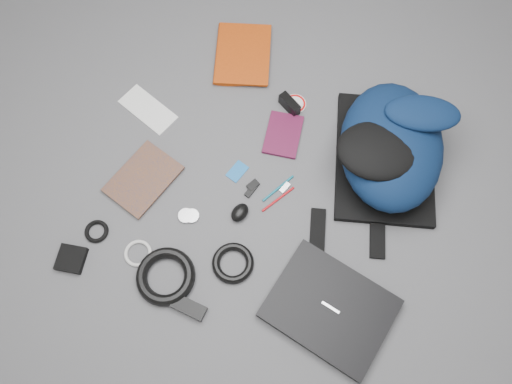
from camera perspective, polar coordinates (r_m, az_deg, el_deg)
The scene contains 24 objects.
ground at distance 1.78m, azimuth 0.00°, elevation -0.23°, with size 4.00×4.00×0.00m, color #4F4F51.
backpack at distance 1.79m, azimuth 15.20°, elevation 5.14°, with size 0.38×0.55×0.23m, color black, non-canonical shape.
laptop at distance 1.67m, azimuth 8.43°, elevation -13.01°, with size 0.38×0.30×0.04m, color black.
textbook_red at distance 2.06m, azimuth -4.62°, elevation 15.50°, with size 0.21×0.29×0.03m, color #952F08.
comic_book at distance 1.87m, azimuth -14.78°, elevation 2.99°, with size 0.18×0.25×0.02m, color #A9570C.
envelope at distance 1.97m, azimuth -12.25°, elevation 9.22°, with size 0.23×0.10×0.00m, color silver.
dvd_case at distance 1.87m, azimuth 3.12°, elevation 6.56°, with size 0.13×0.18×0.01m, color #400C24.
compact_camera at distance 1.91m, azimuth 3.85°, elevation 9.95°, with size 0.09×0.03×0.05m, color black.
sticker_disc at distance 1.94m, azimuth 4.48°, elevation 10.02°, with size 0.09×0.09×0.00m, color white.
pen_teal at distance 1.78m, azimuth 2.54°, elevation 0.42°, with size 0.01×0.01×0.15m, color #0D6075.
pen_red at distance 1.77m, azimuth 2.54°, elevation -0.82°, with size 0.01×0.01×0.14m, color #B10D13.
id_badge at distance 1.81m, azimuth -2.16°, elevation 2.37°, with size 0.05×0.08×0.00m, color #165FA8.
usb_black at distance 1.78m, azimuth -0.54°, elevation 0.22°, with size 0.02×0.06×0.01m, color black.
usb_silver at distance 1.78m, azimuth 3.32°, elevation 0.51°, with size 0.02×0.04×0.01m, color silver.
key_fob at distance 1.78m, azimuth -0.35°, elevation 0.79°, with size 0.03×0.04×0.01m, color black.
mouse at distance 1.73m, azimuth -1.87°, elevation -2.36°, with size 0.05×0.07×0.04m, color black.
headphone_left at distance 1.76m, azimuth -8.01°, elevation -2.72°, with size 0.05×0.05×0.01m, color #A7A7A9.
headphone_right at distance 1.76m, azimuth -7.34°, elevation -2.74°, with size 0.05×0.05×0.01m, color #ABACAE.
cable_coil at distance 1.69m, azimuth -2.65°, elevation -8.11°, with size 0.14×0.14×0.03m, color black.
power_brick at distance 1.68m, azimuth -7.68°, elevation -12.93°, with size 0.11×0.05×0.03m, color black.
power_cord_coil at distance 1.70m, azimuth -10.28°, elevation -9.45°, with size 0.20×0.20×0.04m, color black.
pouch at distance 1.81m, azimuth -20.37°, elevation -7.17°, with size 0.09×0.09×0.02m, color black.
earbud_coil at distance 1.81m, azimuth -17.76°, elevation -4.31°, with size 0.08×0.08×0.02m, color black.
white_cable_coil at distance 1.75m, azimuth -13.35°, elevation -6.82°, with size 0.09×0.09×0.01m, color beige.
Camera 1 is at (0.30, -0.56, 1.66)m, focal length 35.00 mm.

